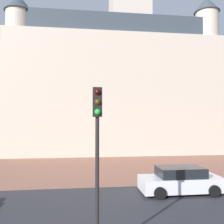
% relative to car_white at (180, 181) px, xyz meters
% --- Properties ---
extents(ground_plane, '(120.00, 120.00, 0.00)m').
position_rel_car_white_xyz_m(ground_plane, '(-4.22, -0.74, -0.70)').
color(ground_plane, '#93604C').
extents(street_asphalt_strip, '(120.00, 6.15, 0.00)m').
position_rel_car_white_xyz_m(street_asphalt_strip, '(-4.22, -1.35, -0.69)').
color(street_asphalt_strip, '#2D2D33').
rests_on(street_asphalt_strip, ground_plane).
extents(landmark_building, '(26.31, 13.91, 30.10)m').
position_rel_car_white_xyz_m(landmark_building, '(-0.95, 20.66, 8.40)').
color(landmark_building, beige).
rests_on(landmark_building, ground_plane).
extents(car_white, '(4.48, 1.99, 1.45)m').
position_rel_car_white_xyz_m(car_white, '(0.00, 0.00, 0.00)').
color(car_white, silver).
rests_on(car_white, ground_plane).
extents(traffic_light_pole, '(0.28, 0.34, 5.03)m').
position_rel_car_white_xyz_m(traffic_light_pole, '(-4.98, -5.60, 2.79)').
color(traffic_light_pole, black).
rests_on(traffic_light_pole, ground_plane).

